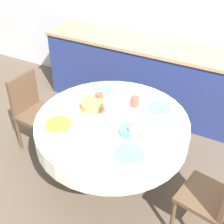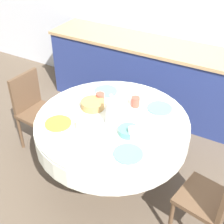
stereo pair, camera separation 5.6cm
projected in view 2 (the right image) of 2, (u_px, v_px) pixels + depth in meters
name	position (u px, v px, depth m)	size (l,w,h in m)	color
ground_plane	(112.00, 179.00, 3.27)	(12.00, 12.00, 0.00)	brown
wall_back	(184.00, 9.00, 3.78)	(7.00, 0.05, 2.60)	silver
kitchen_counter	(167.00, 81.00, 4.02)	(3.24, 0.64, 0.94)	navy
dining_table	(112.00, 130.00, 2.90)	(1.41, 1.41, 0.78)	olive
chair_left	(214.00, 198.00, 2.44)	(0.47, 0.47, 0.89)	brown
chair_right	(35.00, 108.00, 3.47)	(0.43, 0.43, 0.89)	brown
plate_near_left	(58.00, 123.00, 2.76)	(0.24, 0.24, 0.01)	orange
cup_near_left	(81.00, 125.00, 2.67)	(0.08, 0.08, 0.10)	white
plate_near_right	(128.00, 154.00, 2.44)	(0.24, 0.24, 0.01)	#60BCB7
cup_near_right	(133.00, 133.00, 2.59)	(0.08, 0.08, 0.10)	white
plate_far_left	(106.00, 91.00, 3.21)	(0.24, 0.24, 0.01)	#60BCB7
cup_far_left	(100.00, 98.00, 3.03)	(0.08, 0.08, 0.10)	#CC4C3D
plate_far_right	(160.00, 108.00, 2.96)	(0.24, 0.24, 0.01)	#60BCB7
cup_far_right	(135.00, 102.00, 2.97)	(0.08, 0.08, 0.10)	#CC4C3D
coffee_carafe	(111.00, 111.00, 2.70)	(0.10, 0.10, 0.30)	#B2B2B7
bread_basket	(93.00, 104.00, 2.96)	(0.23, 0.23, 0.07)	#AD844C
fruit_bowl	(128.00, 131.00, 2.64)	(0.18, 0.18, 0.05)	#569993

